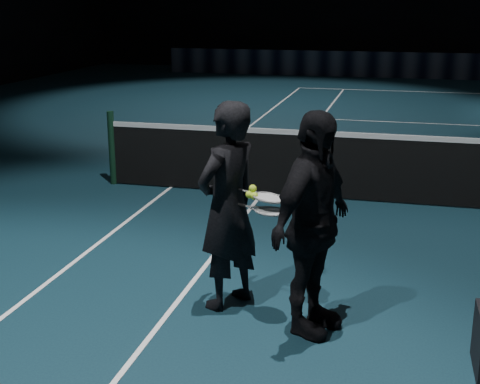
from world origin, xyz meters
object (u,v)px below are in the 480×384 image
Objects in this scene: racket_lower at (271,211)px; racket_upper at (269,198)px; tennis_balls at (252,193)px; player_a at (228,206)px; player_b at (312,225)px.

racket_lower is 1.00× the size of racket_upper.
racket_lower is 0.23m from tennis_balls.
player_a is at bearing -178.29° from racket_upper.
tennis_balls reaches higher than racket_lower.
racket_upper is at bearing 141.34° from racket_lower.
racket_upper is (-0.40, 0.20, 0.14)m from player_b.
racket_upper reaches higher than racket_lower.
player_b is at bearing -9.08° from racket_upper.
player_b is 0.62m from tennis_balls.
racket_upper is at bearing 102.17° from player_a.
player_a is at bearing 90.15° from player_b.
tennis_balls is (-0.55, 0.22, 0.16)m from player_b.
player_a is 15.51× the size of tennis_balls.
racket_lower is 5.67× the size of tennis_balls.
player_a is 0.45m from racket_lower.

